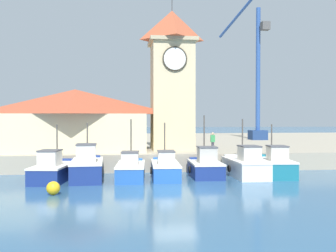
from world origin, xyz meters
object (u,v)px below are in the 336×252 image
(fishing_boat_left_outer, at_px, (87,167))
(dock_worker_near_tower, at_px, (213,142))
(fishing_boat_mid_right, at_px, (245,166))
(clock_tower, at_px, (172,77))
(fishing_boat_left_inner, at_px, (131,169))
(port_crane_near, at_px, (256,87))
(fishing_boat_center, at_px, (205,167))
(mooring_buoy, at_px, (53,188))
(warehouse_left, at_px, (75,119))
(fishing_boat_far_left, at_px, (54,170))
(fishing_boat_right_inner, at_px, (274,165))
(fishing_boat_mid_left, at_px, (165,168))

(fishing_boat_left_outer, height_order, dock_worker_near_tower, fishing_boat_left_outer)
(fishing_boat_mid_right, height_order, clock_tower, clock_tower)
(fishing_boat_left_inner, distance_m, port_crane_near, 28.33)
(fishing_boat_center, height_order, mooring_buoy, fishing_boat_center)
(fishing_boat_left_inner, relative_size, warehouse_left, 0.41)
(fishing_boat_center, height_order, warehouse_left, warehouse_left)
(fishing_boat_far_left, xyz_separation_m, clock_tower, (8.86, 7.62, 7.07))
(port_crane_near, bearing_deg, fishing_boat_far_left, -134.59)
(mooring_buoy, xyz_separation_m, dock_worker_near_tower, (10.94, 9.12, 1.85))
(warehouse_left, bearing_deg, dock_worker_near_tower, -15.65)
(port_crane_near, bearing_deg, clock_tower, -131.70)
(fishing_boat_left_outer, distance_m, fishing_boat_left_inner, 2.92)
(fishing_boat_left_inner, xyz_separation_m, clock_tower, (3.80, 7.60, 7.10))
(fishing_boat_left_inner, relative_size, port_crane_near, 0.26)
(mooring_buoy, bearing_deg, fishing_boat_left_outer, 74.79)
(fishing_boat_right_inner, distance_m, warehouse_left, 16.67)
(fishing_boat_far_left, distance_m, fishing_boat_left_outer, 2.15)
(fishing_boat_center, bearing_deg, fishing_boat_right_inner, -2.14)
(fishing_boat_left_inner, relative_size, fishing_boat_mid_left, 0.95)
(fishing_boat_right_inner, xyz_separation_m, warehouse_left, (-14.75, 7.04, 3.26))
(fishing_boat_mid_right, distance_m, port_crane_near, 24.27)
(fishing_boat_left_inner, xyz_separation_m, mooring_buoy, (-4.28, -4.92, -0.31))
(fishing_boat_left_inner, height_order, port_crane_near, port_crane_near)
(fishing_boat_center, bearing_deg, port_crane_near, 62.32)
(fishing_boat_mid_left, bearing_deg, fishing_boat_mid_right, -0.32)
(fishing_boat_right_inner, distance_m, dock_worker_near_tower, 5.48)
(fishing_boat_left_inner, bearing_deg, fishing_boat_right_inner, 1.65)
(clock_tower, height_order, port_crane_near, port_crane_near)
(fishing_boat_mid_left, bearing_deg, dock_worker_near_tower, 42.56)
(fishing_boat_far_left, relative_size, fishing_boat_left_outer, 1.05)
(fishing_boat_left_inner, bearing_deg, fishing_boat_left_outer, 178.52)
(fishing_boat_mid_right, bearing_deg, fishing_boat_left_outer, -179.12)
(fishing_boat_left_outer, xyz_separation_m, fishing_boat_mid_left, (5.31, 0.20, -0.16))
(fishing_boat_far_left, xyz_separation_m, fishing_boat_mid_left, (7.46, 0.30, -0.03))
(fishing_boat_left_inner, xyz_separation_m, warehouse_left, (-4.52, 7.33, 3.35))
(warehouse_left, bearing_deg, fishing_boat_mid_left, -45.57)
(fishing_boat_left_inner, distance_m, fishing_boat_right_inner, 10.24)
(fishing_boat_left_inner, height_order, clock_tower, clock_tower)
(fishing_boat_mid_left, xyz_separation_m, clock_tower, (1.40, 7.33, 7.10))
(fishing_boat_left_outer, distance_m, fishing_boat_mid_right, 11.02)
(clock_tower, bearing_deg, mooring_buoy, -122.80)
(fishing_boat_mid_left, distance_m, fishing_boat_center, 2.89)
(fishing_boat_far_left, xyz_separation_m, fishing_boat_center, (10.34, 0.50, 0.01))
(fishing_boat_mid_right, bearing_deg, clock_tower, 120.36)
(mooring_buoy, bearing_deg, warehouse_left, 91.16)
(fishing_boat_mid_left, relative_size, port_crane_near, 0.27)
(fishing_boat_mid_right, distance_m, mooring_buoy, 13.42)
(fishing_boat_right_inner, xyz_separation_m, mooring_buoy, (-14.51, -5.22, -0.40))
(fishing_boat_mid_left, distance_m, warehouse_left, 10.43)
(fishing_boat_center, height_order, port_crane_near, port_crane_near)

